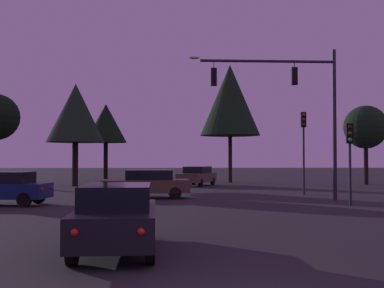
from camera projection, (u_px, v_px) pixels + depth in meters
The scene contains 12 objects.
ground_plane at pixel (187, 191), 30.63m from camera, with size 168.00×168.00×0.00m, color #262326.
traffic_signal_mast_arm at pixel (294, 96), 24.00m from camera, with size 7.57×0.43×7.72m.
traffic_light_corner_left at pixel (350, 147), 21.19m from camera, with size 0.34×0.37×3.71m.
traffic_light_corner_right at pixel (304, 137), 27.75m from camera, with size 0.32×0.36×4.88m.
car_nearside_lane at pixel (117, 216), 10.67m from camera, with size 1.89×4.33×1.52m.
car_crossing_left at pixel (147, 183), 25.17m from camera, with size 4.75×2.17×1.52m.
car_crossing_right at pixel (4, 188), 21.45m from camera, with size 4.28×2.21×1.52m.
car_far_lane at pixel (197, 176), 37.12m from camera, with size 3.41×4.57×1.52m.
tree_left_far at pixel (106, 124), 45.94m from camera, with size 4.08×4.08×7.49m.
tree_center_horizon at pixel (76, 113), 36.77m from camera, with size 4.47×4.47×8.02m.
tree_right_cluster at pixel (366, 127), 39.30m from camera, with size 3.61×3.61×6.58m.
tree_lot_edge at pixel (230, 100), 42.54m from camera, with size 5.39×5.39×10.68m.
Camera 1 is at (-0.88, -6.20, 2.09)m, focal length 44.06 mm.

